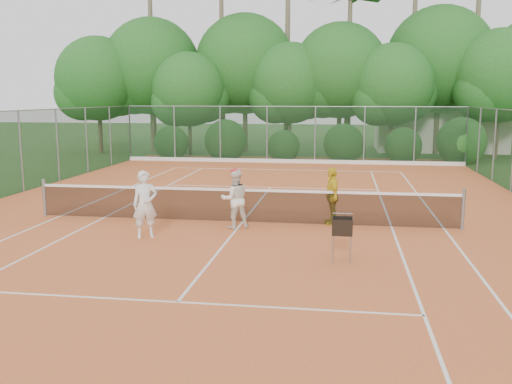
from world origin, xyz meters
TOP-DOWN VIEW (x-y plane):
  - ground at (0.00, 0.00)m, footprint 120.00×120.00m
  - clay_court at (0.00, 0.00)m, footprint 18.00×36.00m
  - club_building at (9.00, 24.00)m, footprint 8.00×5.00m
  - tennis_net at (0.00, 0.00)m, footprint 11.97×0.10m
  - player_white at (-2.09, -2.07)m, footprint 0.73×0.64m
  - player_center_grp at (-0.08, -0.69)m, footprint 0.94×0.86m
  - player_yellow at (2.48, 0.20)m, footprint 0.59×0.99m
  - ball_hopper at (2.78, -3.48)m, footprint 0.42×0.42m
  - stray_ball_a at (-3.86, 8.92)m, footprint 0.07×0.07m
  - stray_ball_b at (-1.89, 11.69)m, footprint 0.07×0.07m
  - stray_ball_c at (-0.11, 10.09)m, footprint 0.07×0.07m
  - court_markings at (0.00, 0.00)m, footprint 11.03×23.83m
  - fence_back at (0.00, 15.00)m, footprint 18.07×0.07m
  - tropical_treeline at (1.43, 20.22)m, footprint 32.10×8.49m

SIDE VIEW (x-z plane):
  - ground at x=0.00m, z-range 0.00..0.00m
  - clay_court at x=0.00m, z-range 0.00..0.02m
  - court_markings at x=0.00m, z-range 0.02..0.03m
  - stray_ball_a at x=-3.86m, z-range 0.02..0.09m
  - stray_ball_b at x=-1.89m, z-range 0.02..0.09m
  - stray_ball_c at x=-0.11m, z-range 0.02..0.09m
  - tennis_net at x=0.00m, z-range -0.02..1.08m
  - ball_hopper at x=2.78m, z-range 0.30..1.25m
  - player_yellow at x=2.48m, z-range 0.02..1.60m
  - player_center_grp at x=-0.08m, z-range 0.01..1.62m
  - player_white at x=-2.09m, z-range 0.02..1.71m
  - club_building at x=9.00m, z-range 0.00..3.00m
  - fence_back at x=0.00m, z-range 0.02..3.02m
  - tropical_treeline at x=1.43m, z-range -2.40..12.63m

